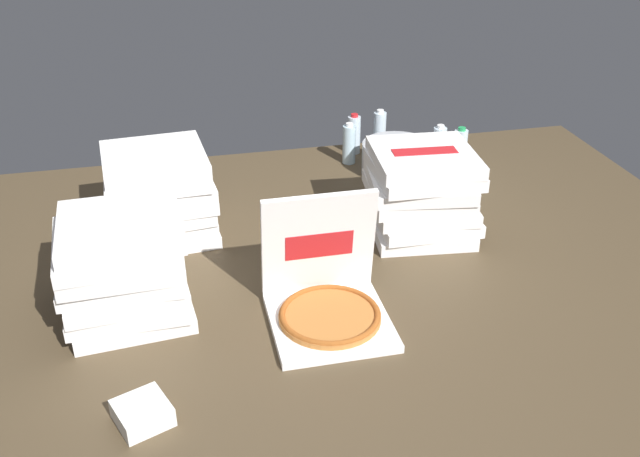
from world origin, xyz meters
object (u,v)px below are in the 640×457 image
Objects in this scene: pizza_stack_center_far at (421,192)px; ice_bucket at (397,158)px; water_bottle_4 at (448,167)px; napkin_pile at (142,413)px; water_bottle_6 at (445,174)px; water_bottle_5 at (460,149)px; water_bottle_3 at (439,146)px; pizza_stack_right_near at (123,268)px; open_pizza_box at (326,296)px; water_bottle_1 at (349,144)px; pizza_stack_left_mid at (160,195)px; water_bottle_2 at (380,130)px; water_bottle_0 at (354,134)px.

pizza_stack_center_far reaches higher than ice_bucket.
water_bottle_4 is 1.84m from napkin_pile.
water_bottle_6 is at bearing 52.48° from pizza_stack_center_far.
water_bottle_4 is 0.23m from water_bottle_5.
water_bottle_5 is at bearing -31.52° from water_bottle_3.
water_bottle_3 is at bearing 32.33° from pizza_stack_right_near.
water_bottle_4 is (1.41, 0.69, -0.08)m from pizza_stack_right_near.
water_bottle_5 is at bearing -1.76° from ice_bucket.
water_bottle_5 is at bearing 49.24° from open_pizza_box.
pizza_stack_center_far is at bearing -125.86° from water_bottle_4.
pizza_stack_right_near is at bearing 164.57° from open_pizza_box.
water_bottle_1 is 0.44m from water_bottle_3.
pizza_stack_left_mid reaches higher than water_bottle_2.
water_bottle_0 is 2.01m from napkin_pile.
water_bottle_0 is at bearing -168.58° from water_bottle_2.
water_bottle_3 is 1.00× the size of water_bottle_5.
pizza_stack_right_near is at bearing -134.95° from water_bottle_1.
pizza_stack_right_near is 2.12× the size of water_bottle_1.
water_bottle_4 is at bearing 48.40° from open_pizza_box.
water_bottle_1 is at bearing 29.79° from pizza_stack_left_mid.
pizza_stack_center_far is 0.69m from water_bottle_3.
water_bottle_4 is at bearing -71.58° from water_bottle_2.
ice_bucket is (0.59, 1.06, -0.01)m from open_pizza_box.
open_pizza_box is 0.95× the size of pizza_stack_right_near.
pizza_stack_center_far is at bearing -96.50° from water_bottle_2.
water_bottle_1 is 0.25m from water_bottle_2.
pizza_stack_center_far reaches higher than water_bottle_4.
water_bottle_0 is at bearing 71.13° from open_pizza_box.
ice_bucket is 1.62× the size of water_bottle_6.
water_bottle_1 is 1.48× the size of napkin_pile.
open_pizza_box is 1.38m from water_bottle_3.
water_bottle_5 is (0.14, 0.18, 0.00)m from water_bottle_4.
pizza_stack_left_mid is 0.98× the size of pizza_stack_center_far.
pizza_stack_right_near reaches higher than napkin_pile.
ice_bucket is 1.62× the size of water_bottle_3.
pizza_stack_right_near is at bearing -164.45° from pizza_stack_center_far.
pizza_stack_center_far is at bearing -117.64° from water_bottle_3.
water_bottle_3 is at bearing 10.77° from ice_bucket.
water_bottle_5 is (1.55, 0.87, -0.08)m from pizza_stack_right_near.
pizza_stack_right_near is 1.51m from water_bottle_6.
water_bottle_1 is 1.00× the size of water_bottle_4.
pizza_stack_left_mid is at bearing 75.79° from pizza_stack_right_near.
water_bottle_1 is at bearing 97.83° from pizza_stack_center_far.
pizza_stack_center_far is 0.69m from water_bottle_5.
ice_bucket is at bearing 17.99° from pizza_stack_left_mid.
water_bottle_0 and water_bottle_5 have the same top height.
pizza_stack_left_mid is 3.18× the size of napkin_pile.
water_bottle_1 is (0.91, 0.52, -0.08)m from pizza_stack_left_mid.
water_bottle_0 is (1.10, 1.17, -0.08)m from pizza_stack_right_near.
water_bottle_0 reaches higher than ice_bucket.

